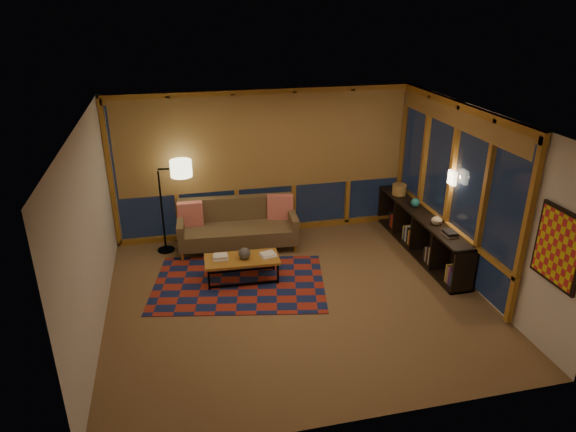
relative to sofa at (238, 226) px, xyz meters
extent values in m
cube|color=olive|center=(0.61, -1.87, -0.42)|extent=(5.50, 5.00, 0.01)
cube|color=white|center=(0.61, -1.87, 2.28)|extent=(5.50, 5.00, 0.01)
cube|color=silver|center=(0.61, 0.63, 0.93)|extent=(5.50, 0.01, 2.70)
cube|color=silver|center=(0.61, -4.37, 0.93)|extent=(5.50, 0.01, 2.70)
cube|color=silver|center=(-2.14, -1.87, 0.93)|extent=(0.01, 5.00, 2.70)
cube|color=silver|center=(3.36, -1.87, 0.93)|extent=(0.01, 5.00, 2.70)
cube|color=maroon|center=(-0.17, -1.27, -0.42)|extent=(2.95, 2.26, 0.01)
sphere|color=black|center=(-0.05, -1.18, 0.06)|extent=(0.23, 0.23, 0.19)
cylinder|color=tan|center=(3.08, 0.08, 0.40)|extent=(0.29, 0.29, 0.20)
sphere|color=#227B7A|center=(3.10, -0.56, 0.38)|extent=(0.18, 0.18, 0.16)
imported|color=tan|center=(3.10, -1.35, 0.40)|extent=(0.21, 0.21, 0.18)
camera|label=1|loc=(-0.99, -8.27, 3.75)|focal=32.00mm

